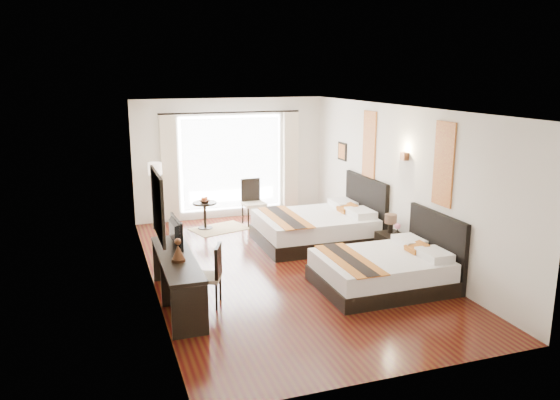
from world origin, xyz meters
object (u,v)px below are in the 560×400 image
object	(u,v)px
table_lamp	(391,220)
fruit_bowl	(205,201)
bed_near	(386,269)
side_table	(205,215)
nightstand	(391,247)
window_chair	(253,211)
television	(172,232)
desk_chair	(208,287)
floor_lamp	(155,173)
bed_far	(319,227)
vase	(397,233)
console_desk	(177,281)

from	to	relation	value
table_lamp	fruit_bowl	xyz separation A→B (m)	(-2.84, 3.04, -0.11)
bed_near	side_table	size ratio (longest dim) A/B	3.40
bed_near	nightstand	bearing A→B (deg)	56.48
nightstand	side_table	distance (m)	4.23
window_chair	television	bearing A→B (deg)	-37.79
table_lamp	bed_near	bearing A→B (deg)	-122.26
desk_chair	fruit_bowl	world-z (taller)	desk_chair
nightstand	floor_lamp	distance (m)	5.28
bed_far	nightstand	xyz separation A→B (m)	(0.84, -1.40, -0.08)
bed_near	floor_lamp	world-z (taller)	floor_lamp
vase	fruit_bowl	size ratio (longest dim) A/B	0.55
nightstand	fruit_bowl	distance (m)	4.22
bed_far	desk_chair	size ratio (longest dim) A/B	2.48
console_desk	television	size ratio (longest dim) A/B	2.90
table_lamp	side_table	xyz separation A→B (m)	(-2.83, 3.08, -0.44)
television	desk_chair	bearing A→B (deg)	-152.97
bed_far	console_desk	world-z (taller)	bed_far
desk_chair	bed_near	bearing A→B (deg)	-163.08
fruit_bowl	bed_near	bearing A→B (deg)	-63.52
bed_near	fruit_bowl	distance (m)	4.72
nightstand	side_table	size ratio (longest dim) A/B	0.87
table_lamp	desk_chair	xyz separation A→B (m)	(-3.59, -0.94, -0.46)
television	side_table	distance (m)	3.58
floor_lamp	window_chair	world-z (taller)	floor_lamp
bed_far	vase	distance (m)	1.78
side_table	fruit_bowl	bearing A→B (deg)	-99.34
desk_chair	window_chair	xyz separation A→B (m)	(1.87, 4.02, 0.03)
bed_near	bed_far	distance (m)	2.50
bed_far	television	bearing A→B (deg)	-153.39
window_chair	table_lamp	bearing A→B (deg)	25.58
table_lamp	side_table	size ratio (longest dim) A/B	0.58
console_desk	television	bearing A→B (deg)	87.92
television	window_chair	distance (m)	4.09
console_desk	television	world-z (taller)	television
bed_near	table_lamp	world-z (taller)	bed_near
table_lamp	floor_lamp	distance (m)	5.17
bed_far	side_table	bearing A→B (deg)	138.39
nightstand	table_lamp	bearing A→B (deg)	79.41
desk_chair	side_table	distance (m)	4.08
vase	television	distance (m)	4.03
television	floor_lamp	world-z (taller)	floor_lamp
bed_near	fruit_bowl	bearing A→B (deg)	116.48
console_desk	fruit_bowl	size ratio (longest dim) A/B	9.83
side_table	fruit_bowl	distance (m)	0.33
table_lamp	console_desk	bearing A→B (deg)	-168.74
bed_near	floor_lamp	size ratio (longest dim) A/B	1.39
table_lamp	console_desk	world-z (taller)	table_lamp
television	desk_chair	world-z (taller)	television
nightstand	vase	size ratio (longest dim) A/B	4.26
bed_far	window_chair	world-z (taller)	bed_far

